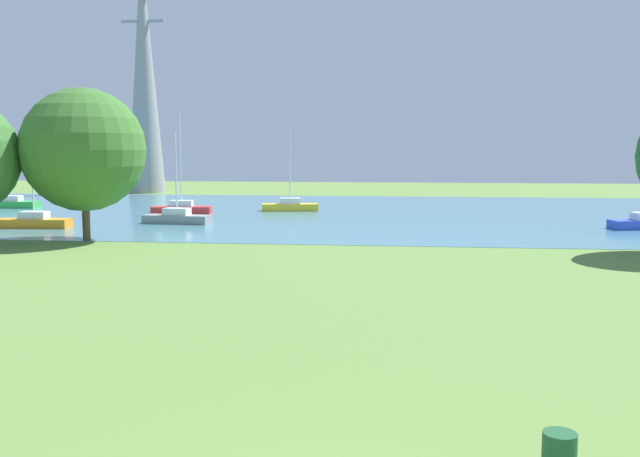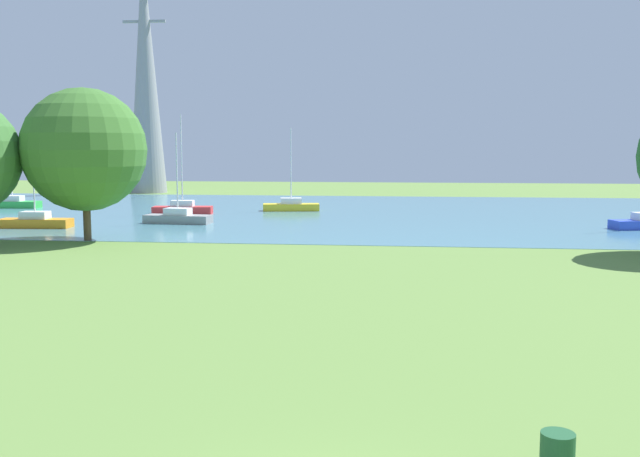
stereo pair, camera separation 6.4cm
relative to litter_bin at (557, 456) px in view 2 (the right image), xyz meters
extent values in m
plane|color=olive|center=(-3.52, 19.43, -0.40)|extent=(160.00, 160.00, 0.00)
cylinder|color=#1E512D|center=(0.00, 0.00, 0.00)|extent=(0.56, 0.56, 0.80)
cube|color=teal|center=(-3.52, 47.43, -0.39)|extent=(140.00, 40.00, 0.02)
cube|color=orange|center=(-27.35, 33.66, -0.08)|extent=(4.89, 1.83, 0.60)
cube|color=white|center=(-27.35, 33.66, 0.47)|extent=(1.87, 1.22, 0.50)
cylinder|color=silver|center=(-27.35, 33.66, 2.77)|extent=(0.10, 0.10, 5.10)
cube|color=red|center=(-20.50, 44.59, -0.08)|extent=(4.95, 2.08, 0.60)
cube|color=white|center=(-20.50, 44.59, 0.47)|extent=(1.92, 1.31, 0.50)
cylinder|color=silver|center=(-20.50, 44.59, 3.96)|extent=(0.10, 0.10, 7.48)
cube|color=gray|center=(-18.57, 37.41, -0.08)|extent=(4.91, 1.90, 0.60)
cube|color=white|center=(-18.57, 37.41, 0.47)|extent=(1.89, 1.25, 0.50)
cylinder|color=silver|center=(-18.57, 37.41, 3.14)|extent=(0.10, 0.10, 5.85)
cube|color=green|center=(-37.54, 48.41, -0.08)|extent=(4.89, 1.81, 0.60)
cube|color=white|center=(-37.54, 48.41, 0.47)|extent=(1.87, 1.21, 0.50)
cylinder|color=silver|center=(-37.54, 48.41, 3.53)|extent=(0.10, 0.10, 6.61)
cube|color=yellow|center=(-12.08, 48.40, -0.08)|extent=(4.99, 2.31, 0.60)
cube|color=white|center=(-12.08, 48.40, 0.47)|extent=(1.96, 1.40, 0.50)
cylinder|color=silver|center=(-12.08, 48.40, 3.46)|extent=(0.10, 0.10, 6.48)
cylinder|color=brown|center=(-20.89, 27.73, 1.00)|extent=(0.44, 0.44, 2.81)
sphere|color=#3B6E2B|center=(-20.89, 27.73, 4.90)|extent=(7.13, 7.13, 7.13)
cone|color=gray|center=(-33.14, 71.03, 14.11)|extent=(4.40, 4.40, 29.03)
cube|color=gray|center=(-33.14, 71.03, 19.82)|extent=(5.20, 0.30, 0.30)
camera|label=1|loc=(-2.64, -11.44, 5.03)|focal=39.64mm
camera|label=2|loc=(-2.58, -11.43, 5.03)|focal=39.64mm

